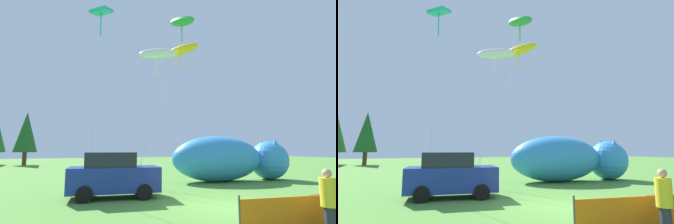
% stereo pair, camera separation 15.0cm
% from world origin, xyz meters
% --- Properties ---
extents(ground_plane, '(120.00, 120.00, 0.00)m').
position_xyz_m(ground_plane, '(0.00, 0.00, 0.00)').
color(ground_plane, '#548C38').
extents(parked_car, '(4.20, 2.46, 2.02)m').
position_xyz_m(parked_car, '(-3.60, 3.52, 1.00)').
color(parked_car, navy).
rests_on(parked_car, ground).
extents(folding_chair, '(0.57, 0.57, 0.93)m').
position_xyz_m(folding_chair, '(3.05, -1.70, 0.54)').
color(folding_chair, maroon).
rests_on(folding_chair, ground).
extents(inflatable_cat, '(8.84, 3.66, 3.04)m').
position_xyz_m(inflatable_cat, '(5.01, 6.64, 1.40)').
color(inflatable_cat, '#338CD8').
rests_on(inflatable_cat, ground).
extents(spectator_in_grey_shirt, '(0.37, 0.37, 1.70)m').
position_xyz_m(spectator_in_grey_shirt, '(0.03, -4.13, 0.93)').
color(spectator_in_grey_shirt, '#2D2D38').
rests_on(spectator_in_grey_shirt, ground).
extents(kite_teal_diamond, '(1.26, 1.56, 9.29)m').
position_xyz_m(kite_teal_diamond, '(-4.34, 4.07, 8.85)').
color(kite_teal_diamond, silver).
rests_on(kite_teal_diamond, ground).
extents(kite_white_ghost, '(2.42, 2.83, 8.42)m').
position_xyz_m(kite_white_ghost, '(-0.59, 5.99, 8.01)').
color(kite_white_ghost, silver).
rests_on(kite_white_ghost, ground).
extents(kite_green_fish, '(3.52, 2.35, 10.41)m').
position_xyz_m(kite_green_fish, '(0.46, 4.71, 9.72)').
color(kite_green_fish, silver).
rests_on(kite_green_fish, ground).
extents(kite_yellow_hero, '(3.88, 2.59, 8.91)m').
position_xyz_m(kite_yellow_hero, '(0.94, 6.02, 8.44)').
color(kite_yellow_hero, silver).
rests_on(kite_yellow_hero, ground).
extents(horizon_tree_mid, '(3.07, 3.07, 7.33)m').
position_xyz_m(horizon_tree_mid, '(-10.16, 32.54, 4.50)').
color(horizon_tree_mid, brown).
rests_on(horizon_tree_mid, ground).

